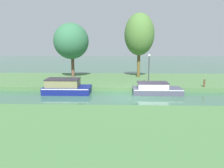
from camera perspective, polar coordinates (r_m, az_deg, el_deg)
The scene contains 9 objects.
ground_plane at distance 19.38m, azimuth 5.19°, elevation -3.31°, with size 120.00×120.00×0.00m, color #345D46.
riverbank_far at distance 26.18m, azimuth 4.34°, elevation 0.84°, with size 72.00×10.00×0.40m, color #466B3F.
riverbank_near at distance 10.82m, azimuth 7.97°, elevation -13.93°, with size 72.00×10.00×0.40m, color #426D3C.
navy_barge at distance 20.99m, azimuth -11.90°, elevation -0.78°, with size 4.34×2.34×1.38m.
slate_narrowboat at distance 20.70m, azimuth 11.33°, elevation -1.29°, with size 4.49×1.99×1.08m.
willow_tree_left at distance 27.75m, azimuth -10.57°, elevation 10.88°, with size 4.26×4.70×6.64m.
willow_tree_centre at distance 27.41m, azimuth 7.13°, elevation 12.65°, with size 3.61×4.09×7.80m.
lamp_post at distance 22.48m, azimuth 9.60°, elevation 4.64°, with size 0.24×0.24×3.14m.
mooring_post_near at distance 23.26m, azimuth 22.89°, elevation 0.20°, with size 0.17×0.17×0.75m, color #543721.
Camera 1 is at (-1.14, -18.77, 4.70)m, focal length 35.12 mm.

